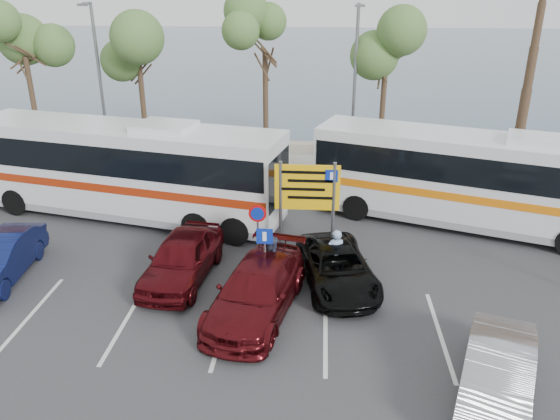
# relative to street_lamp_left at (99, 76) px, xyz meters

# --- Properties ---
(ground) EXTENTS (120.00, 120.00, 0.00)m
(ground) POSITION_rel_street_lamp_left_xyz_m (10.00, -13.52, -4.60)
(ground) COLOR #363639
(ground) RESTS_ON ground
(kerb_strip) EXTENTS (44.00, 2.40, 0.15)m
(kerb_strip) POSITION_rel_street_lamp_left_xyz_m (10.00, 0.48, -4.52)
(kerb_strip) COLOR gray
(kerb_strip) RESTS_ON ground
(seawall) EXTENTS (48.00, 0.80, 0.60)m
(seawall) POSITION_rel_street_lamp_left_xyz_m (10.00, 2.48, -4.30)
(seawall) COLOR #A19380
(seawall) RESTS_ON ground
(sea) EXTENTS (140.00, 140.00, 0.00)m
(sea) POSITION_rel_street_lamp_left_xyz_m (10.00, 46.48, -4.59)
(sea) COLOR #465870
(sea) RESTS_ON ground
(tree_far_left) EXTENTS (3.20, 3.20, 7.60)m
(tree_far_left) POSITION_rel_street_lamp_left_xyz_m (-4.00, 0.48, 1.73)
(tree_far_left) COLOR #382619
(tree_far_left) RESTS_ON kerb_strip
(tree_left) EXTENTS (3.20, 3.20, 7.20)m
(tree_left) POSITION_rel_street_lamp_left_xyz_m (2.00, 0.48, 1.41)
(tree_left) COLOR #382619
(tree_left) RESTS_ON kerb_strip
(tree_mid) EXTENTS (3.20, 3.20, 8.00)m
(tree_mid) POSITION_rel_street_lamp_left_xyz_m (8.50, 0.48, 2.06)
(tree_mid) COLOR #382619
(tree_mid) RESTS_ON kerb_strip
(tree_right) EXTENTS (3.20, 3.20, 7.40)m
(tree_right) POSITION_rel_street_lamp_left_xyz_m (14.50, 0.48, 1.57)
(tree_right) COLOR #382619
(tree_right) RESTS_ON kerb_strip
(street_lamp_left) EXTENTS (0.45, 1.15, 8.01)m
(street_lamp_left) POSITION_rel_street_lamp_left_xyz_m (0.00, 0.00, 0.00)
(street_lamp_left) COLOR slate
(street_lamp_left) RESTS_ON kerb_strip
(street_lamp_right) EXTENTS (0.45, 1.15, 8.01)m
(street_lamp_right) POSITION_rel_street_lamp_left_xyz_m (13.00, 0.00, 0.00)
(street_lamp_right) COLOR slate
(street_lamp_right) RESTS_ON kerb_strip
(direction_sign) EXTENTS (2.20, 0.12, 3.60)m
(direction_sign) POSITION_rel_street_lamp_left_xyz_m (11.00, -10.32, -2.17)
(direction_sign) COLOR slate
(direction_sign) RESTS_ON ground
(sign_no_stop) EXTENTS (0.60, 0.08, 2.35)m
(sign_no_stop) POSITION_rel_street_lamp_left_xyz_m (9.40, -11.13, -3.02)
(sign_no_stop) COLOR slate
(sign_no_stop) RESTS_ON ground
(sign_parking) EXTENTS (0.50, 0.07, 2.25)m
(sign_parking) POSITION_rel_street_lamp_left_xyz_m (9.80, -12.73, -3.13)
(sign_parking) COLOR slate
(sign_parking) RESTS_ON ground
(lane_markings) EXTENTS (12.02, 4.20, 0.01)m
(lane_markings) POSITION_rel_street_lamp_left_xyz_m (8.86, -14.52, -4.60)
(lane_markings) COLOR silver
(lane_markings) RESTS_ON ground
(coach_bus_left) EXTENTS (13.41, 5.55, 4.09)m
(coach_bus_left) POSITION_rel_street_lamp_left_xyz_m (3.50, -7.02, -2.70)
(coach_bus_left) COLOR silver
(coach_bus_left) RESTS_ON ground
(coach_bus_right) EXTENTS (12.76, 6.70, 3.92)m
(coach_bus_right) POSITION_rel_street_lamp_left_xyz_m (17.50, -7.02, -2.78)
(coach_bus_right) COLOR silver
(coach_bus_right) RESTS_ON ground
(car_maroon) EXTENTS (3.08, 5.43, 1.48)m
(car_maroon) POSITION_rel_street_lamp_left_xyz_m (9.66, -13.79, -3.86)
(car_maroon) COLOR #4F0D11
(car_maroon) RESTS_ON ground
(car_red) EXTENTS (2.32, 4.70, 1.54)m
(car_red) POSITION_rel_street_lamp_left_xyz_m (7.00, -12.02, -3.83)
(car_red) COLOR #480A0E
(car_red) RESTS_ON ground
(suv_black) EXTENTS (2.97, 4.85, 1.25)m
(suv_black) POSITION_rel_street_lamp_left_xyz_m (12.06, -12.02, -3.97)
(suv_black) COLOR black
(suv_black) RESTS_ON ground
(car_silver_b) EXTENTS (2.86, 4.54, 1.41)m
(car_silver_b) POSITION_rel_street_lamp_left_xyz_m (15.65, -17.02, -3.89)
(car_silver_b) COLOR #9A9A9F
(car_silver_b) RESTS_ON ground
(pedestrian_near) EXTENTS (0.70, 0.54, 1.72)m
(pedestrian_near) POSITION_rel_street_lamp_left_xyz_m (12.00, -11.54, -3.74)
(pedestrian_near) COLOR #94ACD8
(pedestrian_near) RESTS_ON ground
(pedestrian_far) EXTENTS (1.03, 1.13, 1.89)m
(pedestrian_far) POSITION_rel_street_lamp_left_xyz_m (10.00, -12.52, -3.65)
(pedestrian_far) COLOR #353B50
(pedestrian_far) RESTS_ON ground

